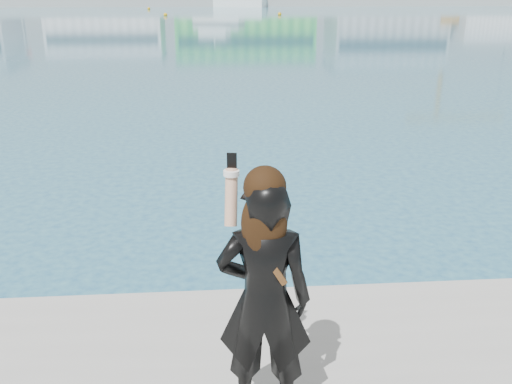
# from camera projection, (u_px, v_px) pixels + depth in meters

# --- Properties ---
(buoy_near) EXTENTS (0.50, 0.50, 0.50)m
(buoy_near) POSITION_uv_depth(u_px,v_px,m) (280.00, 15.00, 76.74)
(buoy_near) COLOR #E4A10C
(buoy_near) RESTS_ON ground
(buoy_far) EXTENTS (0.50, 0.50, 0.50)m
(buoy_far) POSITION_uv_depth(u_px,v_px,m) (149.00, 10.00, 96.15)
(buoy_far) COLOR #E4A10C
(buoy_far) RESTS_ON ground
(buoy_extra) EXTENTS (0.50, 0.50, 0.50)m
(buoy_extra) POSITION_uv_depth(u_px,v_px,m) (166.00, 16.00, 75.10)
(buoy_extra) COLOR #E4A10C
(buoy_extra) RESTS_ON ground
(woman) EXTENTS (0.68, 0.50, 1.84)m
(woman) POSITION_uv_depth(u_px,v_px,m) (264.00, 294.00, 3.76)
(woman) COLOR black
(woman) RESTS_ON near_quay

